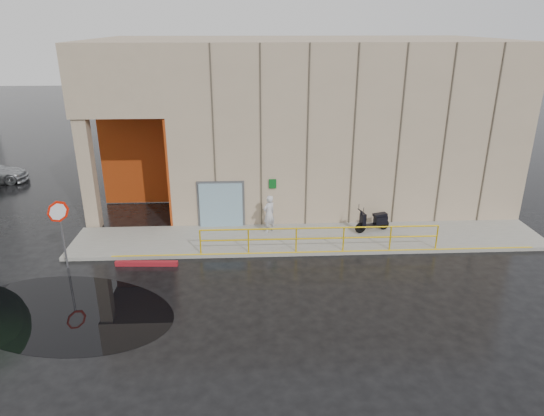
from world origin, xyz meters
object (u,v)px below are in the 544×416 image
Objects in this scene: scooter at (373,216)px; stop_sign at (60,220)px; red_curb at (147,263)px; person at (269,214)px.

stop_sign is at bearing 175.02° from scooter.
stop_sign is 3.52m from red_curb.
person is at bearing 161.34° from scooter.
scooter is (4.55, -0.16, -0.11)m from person.
person reaches higher than scooter.
scooter is at bearing 138.24° from person.
stop_sign reaches higher than person.
stop_sign is at bearing -179.09° from red_curb.
person is 0.70× the size of red_curb.
scooter is 0.61× the size of stop_sign.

